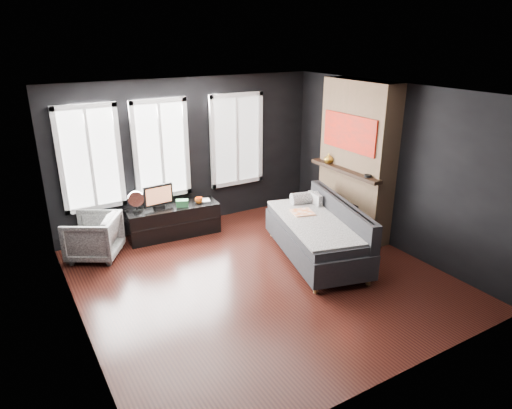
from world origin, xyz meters
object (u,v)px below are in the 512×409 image
book (201,196)px  mantel_vase (328,158)px  sofa (316,231)px  armchair (93,235)px  monitor (158,195)px  mug (199,199)px  media_console (174,221)px

book → mantel_vase: mantel_vase is taller
mantel_vase → sofa: bearing=-135.3°
armchair → book: size_ratio=3.90×
monitor → book: monitor is taller
mug → mantel_vase: mantel_vase is taller
monitor → armchair: bearing=-175.6°
armchair → monitor: bearing=130.6°
media_console → book: size_ratio=8.01×
sofa → book: (-1.08, 1.99, 0.18)m
monitor → mantel_vase: mantel_vase is taller
media_console → mug: 0.59m
monitor → mug: (0.70, -0.12, -0.17)m
armchair → monitor: 1.26m
media_console → mantel_vase: bearing=-17.6°
sofa → mantel_vase: 1.58m
monitor → book: size_ratio=2.69×
sofa → media_console: bearing=144.2°
book → monitor: bearing=177.1°
armchair → book: (1.97, 0.15, 0.26)m
media_console → mug: (0.47, -0.08, 0.34)m
sofa → mantel_vase: bearing=59.3°
sofa → mug: 2.24m
monitor → media_console: bearing=-14.5°
book → mantel_vase: 2.38m
armchair → media_console: armchair is taller
sofa → book: size_ratio=11.03×
monitor → book: bearing=-7.6°
media_console → monitor: bearing=174.7°
book → media_console: bearing=180.0°
book → mantel_vase: (2.03, -1.05, 0.66)m
media_console → mantel_vase: size_ratio=9.19×
book → mug: bearing=-136.9°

